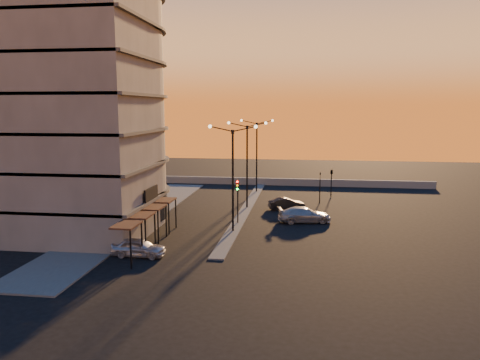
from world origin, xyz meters
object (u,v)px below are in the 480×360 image
traffic_light_main (238,194)px  car_hatchback (139,247)px  car_wagon (304,215)px  streetlamp_mid (247,158)px  car_sedan (287,204)px

traffic_light_main → car_hatchback: size_ratio=1.06×
car_wagon → streetlamp_mid: bearing=37.3°
car_sedan → car_wagon: size_ratio=0.77×
streetlamp_mid → car_wagon: streetlamp_mid is taller
car_hatchback → streetlamp_mid: bearing=-16.5°
traffic_light_main → car_sedan: traffic_light_main is taller
car_hatchback → car_sedan: size_ratio=1.03×
streetlamp_mid → car_sedan: (4.35, -0.13, -4.95)m
traffic_light_main → car_wagon: size_ratio=0.84×
car_hatchback → traffic_light_main: bearing=-27.0°
car_sedan → traffic_light_main: bearing=133.4°
streetlamp_mid → traffic_light_main: (0.00, -7.13, -2.70)m
traffic_light_main → car_sedan: size_ratio=1.09×
streetlamp_mid → traffic_light_main: bearing=-90.0°
streetlamp_mid → car_hatchback: 19.42m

